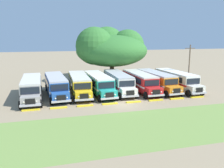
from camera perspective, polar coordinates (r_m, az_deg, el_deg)
name	(u,v)px	position (r m, az deg, el deg)	size (l,w,h in m)	color
ground_plane	(122,104)	(30.00, 2.54, -4.85)	(220.00, 220.00, 0.00)	#937F60
foreground_grass_strip	(148,127)	(22.95, 8.75, -10.23)	(80.00, 9.44, 0.01)	olive
parked_bus_slot_0	(32,87)	(34.13, -19.00, -0.72)	(2.89, 10.86, 2.82)	#9E9993
parked_bus_slot_1	(56,85)	(34.82, -13.47, -0.17)	(3.28, 10.93, 2.82)	#23519E
parked_bus_slot_2	(79,83)	(35.10, -7.98, 0.13)	(2.91, 10.87, 2.82)	yellow
parked_bus_slot_3	(98,83)	(35.35, -3.32, 0.31)	(3.07, 10.89, 2.82)	teal
parked_bus_slot_4	(118,81)	(36.46, 1.57, 0.67)	(2.82, 10.86, 2.82)	silver
parked_bus_slot_5	(140,81)	(37.08, 6.82, 0.78)	(2.78, 10.85, 2.82)	red
parked_bus_slot_6	(156,80)	(38.17, 10.73, 0.97)	(3.25, 10.92, 2.82)	orange
parked_bus_slot_7	(176,79)	(39.43, 15.39, 1.09)	(3.15, 10.90, 2.82)	silver
curb_wheelstop_0	(31,110)	(28.91, -19.18, -5.99)	(2.00, 0.36, 0.15)	yellow
curb_wheelstop_1	(59,108)	(28.84, -12.85, -5.66)	(2.00, 0.36, 0.15)	yellow
curb_wheelstop_2	(85,106)	(29.11, -6.58, -5.28)	(2.00, 0.36, 0.15)	yellow
curb_wheelstop_3	(110,104)	(29.73, -0.50, -4.84)	(2.00, 0.36, 0.15)	yellow
curb_wheelstop_4	(133,102)	(30.67, 5.26, -4.37)	(2.00, 0.36, 0.15)	yellow
curb_wheelstop_5	(156,100)	(31.89, 10.62, -3.90)	(2.00, 0.36, 0.15)	yellow
curb_wheelstop_6	(177,99)	(33.37, 15.54, -3.44)	(2.00, 0.36, 0.15)	yellow
curb_wheelstop_7	(197,97)	(35.08, 20.01, -2.99)	(2.00, 0.36, 0.15)	yellow
broad_shade_tree	(110,48)	(45.91, -0.40, 8.70)	(14.01, 14.01, 10.42)	brown
utility_pole	(189,65)	(41.47, 18.29, 4.52)	(1.80, 0.20, 7.10)	brown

